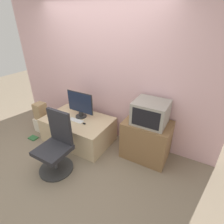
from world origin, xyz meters
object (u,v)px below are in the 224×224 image
Objects in this scene: crt_tv at (151,112)px; office_chair at (56,148)px; keyboard at (76,120)px; cardboard_box_lower at (43,124)px; mouse at (84,124)px; main_monitor at (80,105)px; book at (33,138)px.

crt_tv reaches higher than office_chair.
cardboard_box_lower is at bearing -177.56° from keyboard.
mouse is 0.23× the size of cardboard_box_lower.
main_monitor is 8.43× the size of mouse.
book is at bearing -161.80° from mouse.
mouse is at bearing 0.83° from cardboard_box_lower.
mouse reaches higher than book.
main_monitor is 1.34m from crt_tv.
crt_tv is 2.45m from book.
keyboard is 1.07m from book.
crt_tv is 2.39m from cardboard_box_lower.
crt_tv reaches higher than mouse.
crt_tv reaches higher than main_monitor.
cardboard_box_lower is 1.66× the size of book.
mouse is at bearing 18.20° from book.
crt_tv is at bearing 16.15° from mouse.
keyboard is 0.99× the size of cardboard_box_lower.
office_chair is 1.30m from cardboard_box_lower.
office_chair is at bearing -94.23° from mouse.
keyboard is 0.56× the size of crt_tv.
office_chair is at bearing -76.97° from keyboard.
main_monitor is 1.08× the size of crt_tv.
mouse is 1.24m from book.
main_monitor is 0.95m from office_chair.
book is (-0.88, -0.38, -0.48)m from keyboard.
office_chair is 5.54× the size of book.
book is (-0.86, -0.56, -0.74)m from main_monitor.
crt_tv is 1.78× the size of cardboard_box_lower.
cardboard_box_lower is (-0.94, -0.04, -0.35)m from keyboard.
office_chair is (-0.05, -0.66, -0.10)m from mouse.
cardboard_box_lower reaches higher than book.
office_chair is 1.15m from book.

